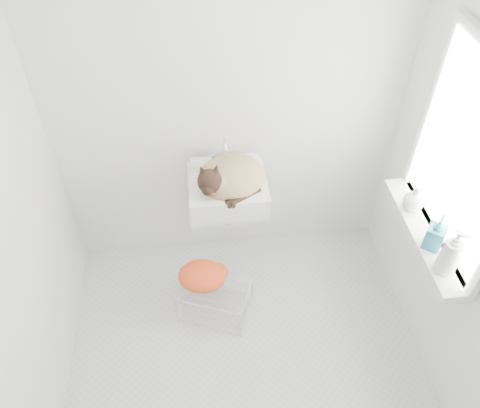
{
  "coord_description": "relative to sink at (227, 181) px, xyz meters",
  "views": [
    {
      "loc": [
        -0.22,
        -1.46,
        2.83
      ],
      "look_at": [
        0.01,
        0.5,
        0.88
      ],
      "focal_mm": 36.01,
      "sensor_mm": 36.0,
      "label": 1
    }
  ],
  "objects": [
    {
      "name": "floor",
      "position": [
        0.04,
        -0.74,
        -0.85
      ],
      "size": [
        2.2,
        2.0,
        0.02
      ],
      "primitive_type": "cube",
      "color": "silver",
      "rests_on": "ground"
    },
    {
      "name": "back_wall",
      "position": [
        0.04,
        0.26,
        0.4
      ],
      "size": [
        2.2,
        0.02,
        2.5
      ],
      "primitive_type": "cube",
      "color": "white",
      "rests_on": "ground"
    },
    {
      "name": "window_glass",
      "position": [
        1.12,
        -0.54,
        0.5
      ],
      "size": [
        0.01,
        0.8,
        1.0
      ],
      "primitive_type": "cube",
      "color": "white",
      "rests_on": "right_wall"
    },
    {
      "name": "window_frame",
      "position": [
        1.11,
        -0.54,
        0.5
      ],
      "size": [
        0.04,
        0.9,
        1.1
      ],
      "primitive_type": "cube",
      "color": "white",
      "rests_on": "right_wall"
    },
    {
      "name": "windowsill",
      "position": [
        1.05,
        -0.54,
        -0.02
      ],
      "size": [
        0.16,
        0.88,
        0.04
      ],
      "primitive_type": "cube",
      "color": "white",
      "rests_on": "right_wall"
    },
    {
      "name": "sink",
      "position": [
        0.0,
        0.0,
        0.0
      ],
      "size": [
        0.48,
        0.42,
        0.19
      ],
      "primitive_type": "cube",
      "color": "white",
      "rests_on": "back_wall"
    },
    {
      "name": "faucet",
      "position": [
        0.0,
        0.18,
        0.14
      ],
      "size": [
        0.18,
        0.12,
        0.18
      ],
      "primitive_type": null,
      "color": "silver",
      "rests_on": "sink"
    },
    {
      "name": "cat",
      "position": [
        0.01,
        -0.02,
        0.04
      ],
      "size": [
        0.49,
        0.43,
        0.28
      ],
      "rotation": [
        0.0,
        0.0,
        0.25
      ],
      "color": "tan",
      "rests_on": "sink"
    },
    {
      "name": "wire_rack",
      "position": [
        -0.13,
        -0.36,
        -0.7
      ],
      "size": [
        0.51,
        0.44,
        0.26
      ],
      "primitive_type": "cube",
      "rotation": [
        0.0,
        0.0,
        -0.39
      ],
      "color": "silver",
      "rests_on": "floor"
    },
    {
      "name": "towel",
      "position": [
        -0.21,
        -0.31,
        -0.56
      ],
      "size": [
        0.35,
        0.28,
        0.13
      ],
      "primitive_type": "ellipsoid",
      "rotation": [
        0.0,
        0.0,
        -0.22
      ],
      "color": "#C8790A",
      "rests_on": "wire_rack"
    },
    {
      "name": "bottle_a",
      "position": [
        1.04,
        -0.81,
        0.0
      ],
      "size": [
        0.13,
        0.13,
        0.24
      ],
      "primitive_type": "imported",
      "rotation": [
        0.0,
        0.0,
        0.82
      ],
      "color": "silver",
      "rests_on": "windowsill"
    },
    {
      "name": "bottle_b",
      "position": [
        1.04,
        -0.65,
        0.0
      ],
      "size": [
        0.13,
        0.13,
        0.21
      ],
      "primitive_type": "imported",
      "rotation": [
        0.0,
        0.0,
        2.48
      ],
      "color": "#216478",
      "rests_on": "windowsill"
    },
    {
      "name": "bottle_c",
      "position": [
        1.04,
        -0.36,
        0.0
      ],
      "size": [
        0.17,
        0.17,
        0.16
      ],
      "primitive_type": "imported",
      "rotation": [
        0.0,
        0.0,
        0.99
      ],
      "color": "white",
      "rests_on": "windowsill"
    }
  ]
}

